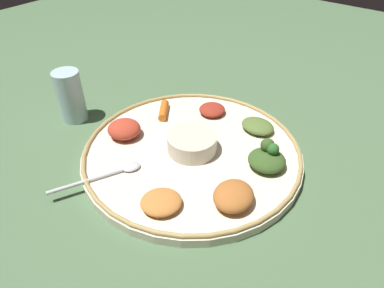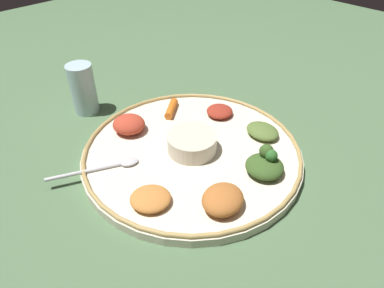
% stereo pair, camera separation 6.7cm
% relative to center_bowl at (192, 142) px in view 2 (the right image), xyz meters
% --- Properties ---
extents(ground_plane, '(2.40, 2.40, 0.00)m').
position_rel_center_bowl_xyz_m(ground_plane, '(0.00, 0.00, -0.04)').
color(ground_plane, '#4C6B47').
extents(platter, '(0.43, 0.43, 0.02)m').
position_rel_center_bowl_xyz_m(platter, '(0.00, 0.00, -0.03)').
color(platter, beige).
rests_on(platter, ground_plane).
extents(platter_rim, '(0.42, 0.42, 0.01)m').
position_rel_center_bowl_xyz_m(platter_rim, '(0.00, 0.00, -0.02)').
color(platter_rim, tan).
rests_on(platter_rim, platter).
extents(center_bowl, '(0.10, 0.10, 0.04)m').
position_rel_center_bowl_xyz_m(center_bowl, '(0.00, 0.00, 0.00)').
color(center_bowl, beige).
rests_on(center_bowl, platter).
extents(spoon, '(0.09, 0.16, 0.01)m').
position_rel_center_bowl_xyz_m(spoon, '(-0.07, -0.15, -0.02)').
color(spoon, silver).
rests_on(spoon, platter).
extents(greens_pile, '(0.07, 0.07, 0.05)m').
position_rel_center_bowl_xyz_m(greens_pile, '(0.14, 0.05, -0.00)').
color(greens_pile, '#385623').
rests_on(greens_pile, platter).
extents(carrot_near_spoon, '(0.06, 0.07, 0.02)m').
position_rel_center_bowl_xyz_m(carrot_near_spoon, '(-0.13, 0.07, -0.01)').
color(carrot_near_spoon, orange).
rests_on(carrot_near_spoon, platter).
extents(mound_collards, '(0.07, 0.06, 0.02)m').
position_rel_center_bowl_xyz_m(mound_collards, '(0.07, 0.14, -0.01)').
color(mound_collards, '#567033').
rests_on(mound_collards, platter).
extents(mound_chickpea, '(0.08, 0.08, 0.03)m').
position_rel_center_bowl_xyz_m(mound_chickpea, '(0.14, -0.07, -0.00)').
color(mound_chickpea, '#B2662D').
rests_on(mound_chickpea, platter).
extents(mound_beet, '(0.08, 0.08, 0.02)m').
position_rel_center_bowl_xyz_m(mound_beet, '(-0.05, 0.13, -0.01)').
color(mound_beet, maroon).
rests_on(mound_beet, platter).
extents(mound_berbere_red, '(0.09, 0.09, 0.03)m').
position_rel_center_bowl_xyz_m(mound_berbere_red, '(-0.14, -0.05, -0.00)').
color(mound_berbere_red, '#B73D28').
rests_on(mound_berbere_red, platter).
extents(mound_squash, '(0.09, 0.09, 0.02)m').
position_rel_center_bowl_xyz_m(mound_squash, '(0.05, -0.14, -0.01)').
color(mound_squash, '#C67A38').
rests_on(mound_squash, platter).
extents(drinking_glass, '(0.06, 0.06, 0.12)m').
position_rel_center_bowl_xyz_m(drinking_glass, '(-0.30, -0.06, 0.01)').
color(drinking_glass, silver).
rests_on(drinking_glass, ground_plane).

